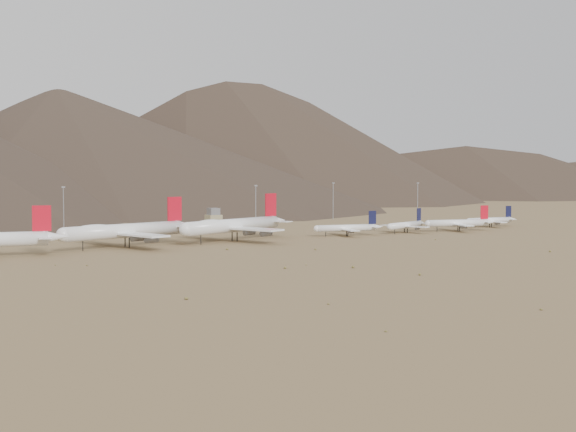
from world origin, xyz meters
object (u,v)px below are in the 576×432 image
widebody_east (233,225)px  narrowbody_a (348,228)px  control_tower (213,219)px  narrowbody_b (406,225)px  widebody_centre (125,231)px

widebody_east → narrowbody_a: widebody_east is taller
widebody_east → control_tower: 86.37m
narrowbody_b → control_tower: bearing=112.0°
narrowbody_b → widebody_east: bearing=157.9°
widebody_centre → widebody_east: bearing=-13.4°
narrowbody_a → narrowbody_b: same height
widebody_centre → widebody_east: 55.45m
widebody_centre → widebody_east: size_ratio=1.00×
widebody_centre → narrowbody_b: 161.42m
narrowbody_b → control_tower: narrowbody_b is taller
widebody_centre → widebody_east: (55.44, 0.83, 0.21)m
widebody_east → narrowbody_b: 106.06m
narrowbody_a → widebody_east: bearing=-170.6°
narrowbody_a → control_tower: 92.91m
widebody_east → control_tower: size_ratio=6.08×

